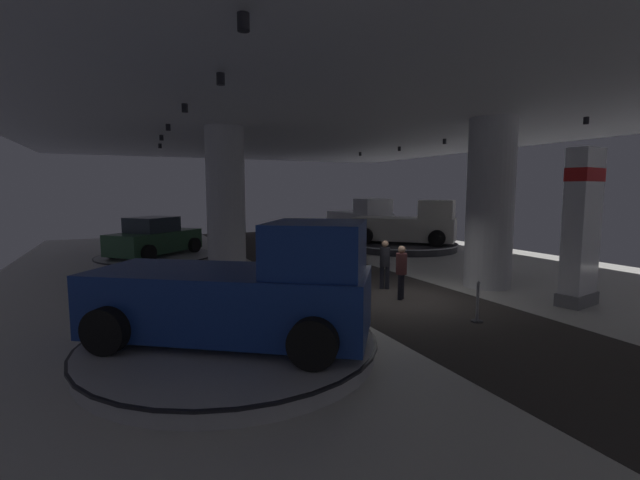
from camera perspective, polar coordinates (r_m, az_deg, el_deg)
ground at (r=13.39m, az=10.33°, el=-7.55°), size 24.00×44.00×0.06m
ceiling_with_spotlights at (r=13.21m, az=10.84°, el=16.62°), size 24.00×44.00×0.39m
column_right at (r=15.47m, az=21.19°, el=4.38°), size 1.50×1.50×5.50m
column_left at (r=16.68m, az=-12.11°, el=4.80°), size 1.41×1.41×5.50m
brand_sign_pylon at (r=14.05m, az=30.81°, el=1.62°), size 1.37×0.88×4.33m
display_platform_far_right at (r=24.17m, az=10.80°, el=-0.74°), size 5.68×5.68×0.38m
pickup_truck_far_right at (r=24.00m, az=11.61°, el=1.85°), size 5.22×5.25×2.30m
display_platform_far_left at (r=20.89m, az=-20.51°, el=-2.25°), size 5.07×5.07×0.32m
display_car_far_left at (r=20.76m, az=-20.66°, el=0.22°), size 4.30×4.18×1.71m
display_platform_deep_right at (r=29.85m, az=5.03°, el=0.69°), size 5.68×5.68×0.36m
pickup_truck_deep_right at (r=29.49m, az=5.37°, el=2.76°), size 2.81×5.38×2.30m
display_platform_near_left at (r=9.00m, az=-11.44°, el=-13.25°), size 5.68×5.68×0.32m
pickup_truck_near_left at (r=8.59m, az=-9.59°, el=-6.67°), size 5.56×4.73×2.30m
visitor_walking_near at (r=13.10m, az=10.51°, el=-3.71°), size 0.32×0.32×1.59m
visitor_walking_far at (r=14.38m, az=8.41°, el=-2.76°), size 0.32×0.32×1.59m
stanchion_a at (r=11.46m, az=19.73°, el=-8.19°), size 0.28×0.28×1.01m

